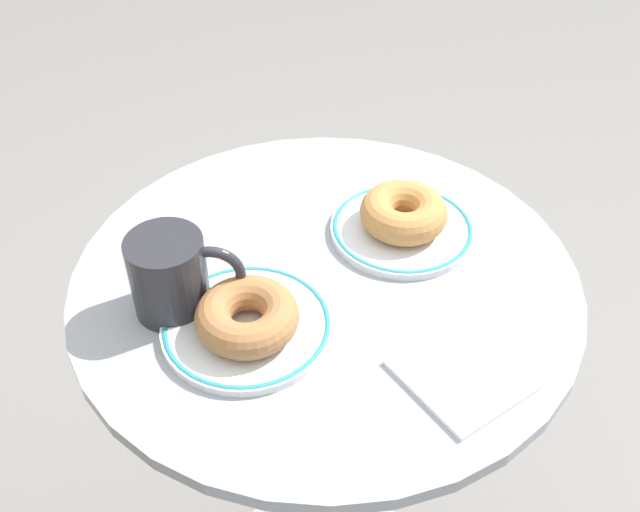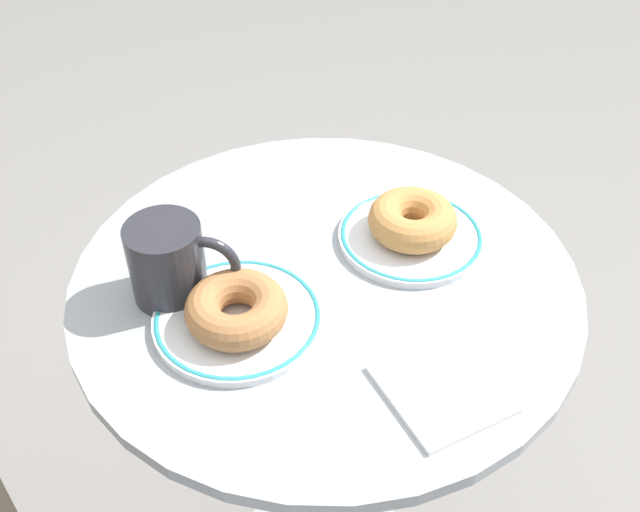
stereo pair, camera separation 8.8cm
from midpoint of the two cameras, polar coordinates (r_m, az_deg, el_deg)
cafe_table at (r=1.09m, az=-2.00°, el=-11.46°), size 0.62×0.62×0.75m
plate_left at (r=0.84m, az=-8.45°, el=-5.58°), size 0.19×0.19×0.01m
plate_right at (r=0.96m, az=3.70°, el=1.99°), size 0.18×0.18×0.01m
donut_cinnamon at (r=0.81m, az=-8.70°, el=-4.74°), size 0.12×0.12×0.04m
donut_old_fashioned at (r=0.94m, az=3.77°, el=3.25°), size 0.15×0.15×0.04m
paper_napkin at (r=0.80m, az=7.57°, el=-9.18°), size 0.13×0.14×0.01m
coffee_mug at (r=0.85m, az=-14.18°, el=-1.56°), size 0.11×0.11×0.10m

